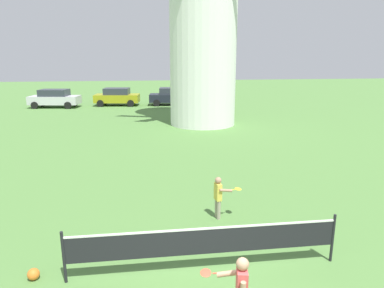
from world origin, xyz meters
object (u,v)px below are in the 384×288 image
object	(u,v)px
tennis_net	(205,241)
parked_car_mustard	(117,97)
player_far	(219,195)
parked_car_black	(173,96)
stray_ball	(33,274)
parked_car_silver	(55,98)

from	to	relation	value
tennis_net	parked_car_mustard	distance (m)	25.96
player_far	parked_car_black	size ratio (longest dim) A/B	0.28
tennis_net	stray_ball	distance (m)	3.50
tennis_net	parked_car_mustard	size ratio (longest dim) A/B	1.38
tennis_net	stray_ball	xyz separation A→B (m)	(-3.45, 0.18, -0.57)
stray_ball	parked_car_silver	xyz separation A→B (m)	(-5.44, 24.99, 0.69)
parked_car_silver	parked_car_mustard	size ratio (longest dim) A/B	1.07
tennis_net	player_far	size ratio (longest dim) A/B	4.74
stray_ball	parked_car_silver	world-z (taller)	parked_car_silver
tennis_net	stray_ball	size ratio (longest dim) A/B	23.65
parked_car_silver	parked_car_mustard	bearing A→B (deg)	5.85
stray_ball	parked_car_mustard	bearing A→B (deg)	90.40
parked_car_black	tennis_net	bearing A→B (deg)	-93.07
stray_ball	parked_car_mustard	size ratio (longest dim) A/B	0.06
player_far	parked_car_mustard	size ratio (longest dim) A/B	0.29
tennis_net	player_far	world-z (taller)	player_far
parked_car_black	stray_ball	bearing A→B (deg)	-100.81
player_far	stray_ball	size ratio (longest dim) A/B	4.99
player_far	parked_car_silver	world-z (taller)	parked_car_silver
tennis_net	parked_car_silver	xyz separation A→B (m)	(-8.89, 25.16, 0.12)
parked_car_mustard	stray_ball	bearing A→B (deg)	-89.60
parked_car_mustard	tennis_net	bearing A→B (deg)	-81.97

